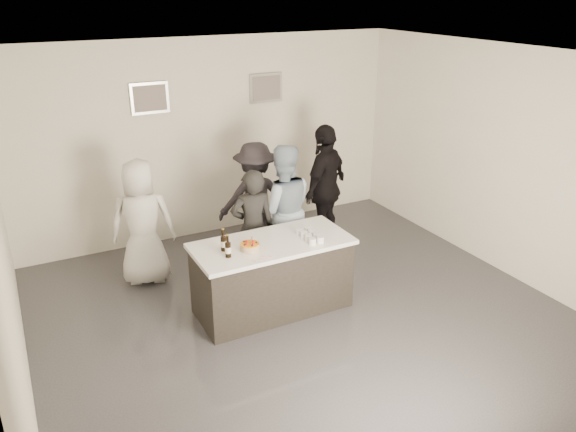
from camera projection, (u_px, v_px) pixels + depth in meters
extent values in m
plane|color=#3D3D42|center=(307.00, 320.00, 6.63)|extent=(6.00, 6.00, 0.00)
plane|color=white|center=(312.00, 59.00, 5.48)|extent=(6.00, 6.00, 0.00)
cube|color=white|center=(212.00, 139.00, 8.52)|extent=(6.00, 0.04, 3.00)
cube|color=white|center=(539.00, 351.00, 3.60)|extent=(6.00, 0.04, 3.00)
cube|color=white|center=(3.00, 260.00, 4.78)|extent=(0.04, 6.00, 3.00)
cube|color=white|center=(509.00, 164.00, 7.33)|extent=(0.04, 6.00, 3.00)
cube|color=#B2B2B7|center=(150.00, 98.00, 7.84)|extent=(0.54, 0.04, 0.44)
cube|color=#B2B2B7|center=(266.00, 88.00, 8.61)|extent=(0.54, 0.04, 0.44)
cube|color=white|center=(272.00, 276.00, 6.70)|extent=(1.86, 0.86, 0.90)
cylinder|color=orange|center=(250.00, 247.00, 6.32)|extent=(0.22, 0.22, 0.07)
cylinder|color=black|center=(223.00, 240.00, 6.27)|extent=(0.07, 0.07, 0.26)
cylinder|color=black|center=(228.00, 246.00, 6.12)|extent=(0.07, 0.07, 0.26)
cube|color=#C36512|center=(310.00, 235.00, 6.60)|extent=(0.19, 0.40, 0.08)
cube|color=pink|center=(262.00, 259.00, 6.12)|extent=(0.24, 0.08, 0.01)
imported|color=black|center=(253.00, 228.00, 7.19)|extent=(0.63, 0.48, 1.57)
imported|color=#92A7C0|center=(283.00, 210.00, 7.47)|extent=(1.02, 0.89, 1.79)
imported|color=silver|center=(142.00, 223.00, 7.21)|extent=(0.94, 0.75, 1.68)
imported|color=black|center=(325.00, 187.00, 8.16)|extent=(1.17, 0.98, 1.87)
imported|color=black|center=(256.00, 199.00, 8.05)|extent=(1.19, 0.85, 1.65)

